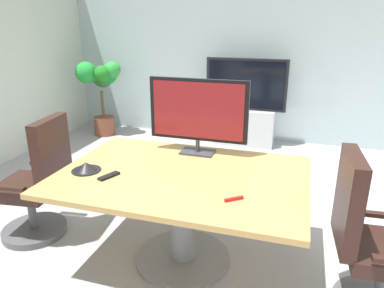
% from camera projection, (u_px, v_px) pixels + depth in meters
% --- Properties ---
extents(ground_plane, '(7.55, 7.55, 0.00)m').
position_uv_depth(ground_plane, '(174.00, 250.00, 3.05)').
color(ground_plane, '#99999E').
extents(wall_back_glass_partition, '(5.83, 0.10, 2.76)m').
position_uv_depth(wall_back_glass_partition, '(245.00, 51.00, 5.55)').
color(wall_back_glass_partition, '#9EB2B7').
rests_on(wall_back_glass_partition, ground).
extents(conference_table, '(1.83, 1.27, 0.76)m').
position_uv_depth(conference_table, '(182.00, 196.00, 2.75)').
color(conference_table, '#B2894C').
rests_on(conference_table, ground).
extents(office_chair_left, '(0.62, 0.60, 1.09)m').
position_uv_depth(office_chair_left, '(38.00, 188.00, 3.13)').
color(office_chair_left, '#4C4C51').
rests_on(office_chair_left, ground).
extents(office_chair_right, '(0.61, 0.59, 1.09)m').
position_uv_depth(office_chair_right, '(370.00, 251.00, 2.29)').
color(office_chair_right, '#4C4C51').
rests_on(office_chair_right, ground).
extents(tv_monitor, '(0.84, 0.18, 0.64)m').
position_uv_depth(tv_monitor, '(198.00, 112.00, 3.00)').
color(tv_monitor, '#333338').
rests_on(tv_monitor, conference_table).
extents(wall_display_unit, '(1.20, 0.36, 1.31)m').
position_uv_depth(wall_display_unit, '(245.00, 116.00, 5.51)').
color(wall_display_unit, '#B7BABC').
rests_on(wall_display_unit, ground).
extents(potted_plant, '(0.67, 0.63, 1.22)m').
position_uv_depth(potted_plant, '(101.00, 85.00, 5.84)').
color(potted_plant, brown).
rests_on(potted_plant, ground).
extents(conference_phone, '(0.22, 0.22, 0.07)m').
position_uv_depth(conference_phone, '(86.00, 167.00, 2.73)').
color(conference_phone, black).
rests_on(conference_phone, conference_table).
extents(remote_control, '(0.11, 0.18, 0.02)m').
position_uv_depth(remote_control, '(109.00, 176.00, 2.63)').
color(remote_control, black).
rests_on(remote_control, conference_table).
extents(whiteboard_marker, '(0.11, 0.10, 0.02)m').
position_uv_depth(whiteboard_marker, '(234.00, 199.00, 2.29)').
color(whiteboard_marker, red).
rests_on(whiteboard_marker, conference_table).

